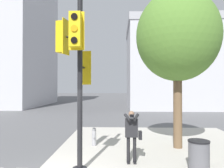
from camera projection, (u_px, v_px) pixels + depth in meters
name	position (u px, v px, depth m)	size (l,w,h in m)	color
sidewalk_corner	(160.00, 148.00, 8.81)	(8.00, 8.00, 0.18)	#BCB7AD
traffic_signal_pole	(76.00, 63.00, 6.21)	(0.98, 1.44, 5.02)	black
person_photographer	(132.00, 132.00, 6.92)	(0.58, 0.54, 1.63)	black
street_tree	(177.00, 37.00, 8.64)	(3.26, 3.26, 6.21)	brown
fire_hydrant	(94.00, 137.00, 8.89)	(0.17, 0.23, 0.74)	#99999E
trash_bin	(199.00, 155.00, 6.34)	(0.62, 0.62, 0.84)	#5B5B60
building_left	(8.00, 25.00, 30.09)	(10.29, 13.45, 22.01)	#BCBCC1
building_right	(185.00, 66.00, 27.11)	(14.39, 10.03, 10.32)	#BCBCC1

